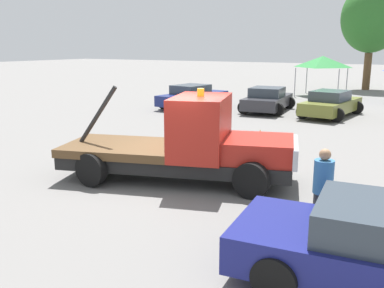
% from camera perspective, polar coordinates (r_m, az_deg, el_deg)
% --- Properties ---
extents(ground_plane, '(160.00, 160.00, 0.00)m').
position_cam_1_polar(ground_plane, '(11.67, -2.13, -4.75)').
color(ground_plane, slate).
extents(tow_truck, '(6.54, 3.80, 2.51)m').
position_cam_1_polar(tow_truck, '(11.32, -0.27, -0.23)').
color(tow_truck, black).
rests_on(tow_truck, ground).
extents(person_near_truck, '(0.37, 0.37, 1.68)m').
position_cam_1_polar(person_near_truck, '(8.52, 17.05, -5.26)').
color(person_near_truck, '#38383D').
rests_on(person_near_truck, ground).
extents(parked_car_navy, '(2.79, 4.98, 1.34)m').
position_cam_1_polar(parked_car_navy, '(25.15, 0.09, 6.36)').
color(parked_car_navy, navy).
rests_on(parked_car_navy, ground).
extents(parked_car_charcoal, '(2.76, 4.53, 1.34)m').
position_cam_1_polar(parked_car_charcoal, '(24.01, 10.04, 5.84)').
color(parked_car_charcoal, '#2D2D33').
rests_on(parked_car_charcoal, ground).
extents(parked_car_olive, '(2.73, 4.73, 1.34)m').
position_cam_1_polar(parked_car_olive, '(23.03, 18.02, 5.10)').
color(parked_car_olive, olive).
rests_on(parked_car_olive, ground).
extents(canopy_tent_green, '(3.04, 3.04, 2.84)m').
position_cam_1_polar(canopy_tent_green, '(32.34, 17.03, 10.45)').
color(canopy_tent_green, '#9E9EA3').
rests_on(canopy_tent_green, ground).
extents(tree_center, '(4.76, 4.76, 8.50)m').
position_cam_1_polar(tree_center, '(38.22, 22.86, 15.23)').
color(tree_center, brown).
rests_on(tree_center, ground).
extents(traffic_cone, '(0.40, 0.40, 0.55)m').
position_cam_1_polar(traffic_cone, '(15.94, 9.05, 0.87)').
color(traffic_cone, black).
rests_on(traffic_cone, ground).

